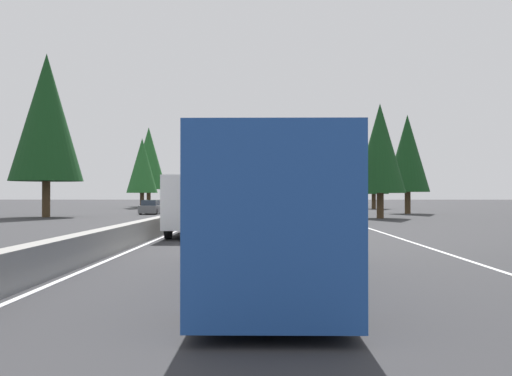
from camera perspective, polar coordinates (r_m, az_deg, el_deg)
ground_plane at (r=64.27m, az=-3.82°, el=-2.46°), size 320.00×320.00×0.00m
median_barrier at (r=84.22m, az=-2.93°, el=-1.72°), size 180.00×0.56×0.90m
shoulder_stripe_right at (r=74.33m, az=5.71°, el=-2.21°), size 160.00×0.16×0.01m
shoulder_stripe_median at (r=74.22m, az=-3.00°, el=-2.21°), size 160.00×0.16×0.01m
sign_gantry_overhead at (r=46.79m, az=1.87°, el=2.60°), size 0.50×12.68×5.91m
bus_near_right at (r=13.50m, az=1.35°, el=-2.15°), size 11.50×2.55×3.10m
box_truck_far_center at (r=29.87m, az=-5.74°, el=-1.51°), size 8.50×2.40×2.95m
sedan_distant_a at (r=45.90m, az=1.05°, el=-2.36°), size 4.40×1.80×1.47m
sedan_far_left at (r=113.77m, az=-0.83°, el=-1.32°), size 4.40×1.80×1.47m
pickup_mid_right at (r=77.29m, az=-1.62°, el=-1.48°), size 5.60×2.00×1.86m
minivan_mid_center at (r=107.54m, az=-1.02°, el=-1.21°), size 5.00×1.95×1.69m
sedan_mid_left at (r=91.57m, az=3.26°, el=-1.49°), size 4.40×1.80×1.47m
bus_near_center at (r=78.37m, az=1.14°, el=-0.88°), size 11.50×2.55×3.10m
oncoming_near at (r=61.69m, az=-10.25°, el=-1.90°), size 4.40×1.80×1.47m
conifer_right_near at (r=51.39m, az=12.04°, el=3.81°), size 4.37×4.37×9.93m
conifer_right_mid at (r=64.25m, az=14.60°, el=3.29°), size 4.66×4.66×10.58m
conifer_right_far at (r=84.52m, az=11.44°, el=1.95°), size 4.23×4.23×9.62m
conifer_right_distant at (r=99.28m, az=9.27°, el=2.25°), size 5.09×5.09×11.57m
conifer_left_near at (r=56.44m, az=-19.81°, el=6.52°), size 6.55×6.55×14.88m
conifer_left_mid at (r=87.90m, az=-11.08°, el=2.16°), size 4.57×4.57×10.39m
conifer_left_far at (r=99.91m, az=-10.45°, el=2.88°), size 5.89×5.89×13.40m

